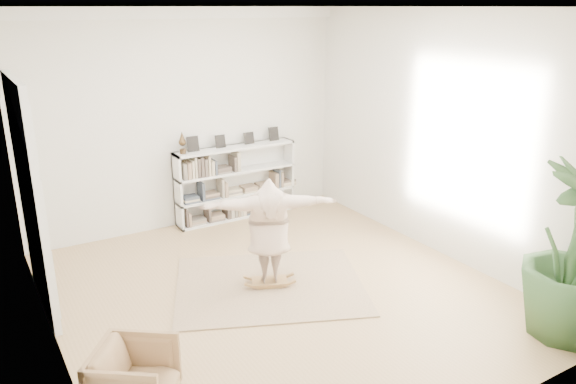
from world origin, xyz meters
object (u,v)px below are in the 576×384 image
Objects in this scene: person at (269,228)px; bookshelf at (236,183)px; rocker_board at (270,281)px; armchair at (135,379)px; houseplant at (576,254)px.

bookshelf is at bearing -83.44° from person.
person is at bearing -156.71° from rocker_board.
armchair is 0.36× the size of houseplant.
person reaches higher than rocker_board.
bookshelf is at bearing -0.24° from armchair.
houseplant reaches higher than armchair.
rocker_board is at bearing -20.36° from armchair.
rocker_board is (2.26, 1.48, -0.26)m from armchair.
person is 3.63m from houseplant.
houseplant is (2.34, -2.77, 0.17)m from person.
armchair is at bearing 164.29° from houseplant.
person reaches higher than armchair.
bookshelf is at bearing 96.56° from rocker_board.
houseplant is at bearing -69.18° from armchair.
armchair is 0.41× the size of person.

